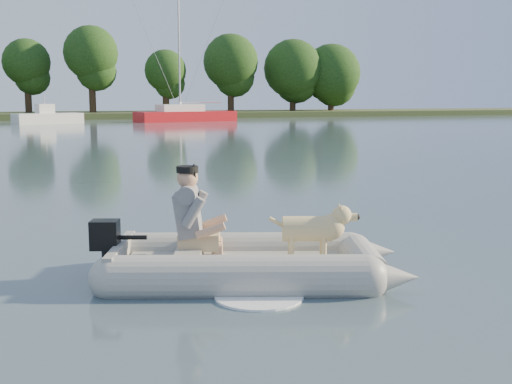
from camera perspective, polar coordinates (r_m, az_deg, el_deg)
name	(u,v)px	position (r m, az deg, el deg)	size (l,w,h in m)	color
water	(308,270)	(8.12, 4.61, -6.94)	(160.00, 160.00, 0.00)	slate
shore_bank	(54,116)	(69.21, -17.50, 6.48)	(160.00, 12.00, 0.70)	#47512D
treeline	(67,65)	(68.45, -16.42, 10.82)	(75.85, 7.35, 9.27)	#332316
dinghy	(251,228)	(7.60, -0.45, -3.19)	(5.02, 3.91, 1.44)	gray
man	(190,211)	(7.65, -5.91, -1.71)	(0.75, 0.65, 1.12)	slate
dog	(307,233)	(7.70, 4.58, -3.66)	(0.97, 0.34, 0.65)	tan
outboard_motor	(106,252)	(7.85, -13.22, -5.25)	(0.43, 0.30, 0.82)	black
motorboat	(47,111)	(55.16, -18.05, 6.90)	(5.55, 2.13, 2.35)	white
sailboat	(185,115)	(57.72, -6.33, 6.79)	(9.35, 4.52, 12.35)	red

